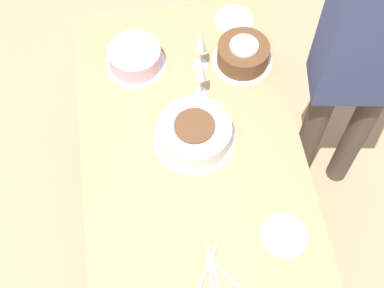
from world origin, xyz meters
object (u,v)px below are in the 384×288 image
Objects in this scene: person_cutting at (370,53)px; wine_glass_near at (201,72)px; cake_front_chocolate at (243,54)px; wine_glass_far at (201,44)px; cake_center_white at (194,133)px; cake_back_decorated at (135,58)px.

wine_glass_near is at bearing 1.06° from person_cutting.
cake_front_chocolate is 0.16× the size of person_cutting.
wine_glass_near is (-0.14, 0.21, 0.10)m from cake_front_chocolate.
cake_front_chocolate is 1.24× the size of wine_glass_far.
cake_center_white is at bearing 167.33° from wine_glass_far.
cake_center_white is 0.76m from person_cutting.
cake_back_decorated is 1.21× the size of wine_glass_near.
cake_center_white is at bearing 143.38° from cake_front_chocolate.
wine_glass_near is (-0.19, -0.26, 0.10)m from cake_back_decorated.
person_cutting reaches higher than wine_glass_far.
wine_glass_far is 0.68m from person_cutting.
cake_back_decorated is 1.25× the size of wine_glass_far.
person_cutting is (-0.29, -0.91, 0.21)m from cake_back_decorated.
wine_glass_far reaches higher than cake_back_decorated.
cake_center_white is at bearing -154.54° from cake_back_decorated.
cake_center_white and cake_front_chocolate have the same top height.
cake_center_white is at bearing 19.78° from person_cutting.
cake_front_chocolate is at bearing -56.32° from wine_glass_near.
wine_glass_near is 0.67m from person_cutting.
cake_center_white is 0.20× the size of person_cutting.
cake_front_chocolate is 0.54m from person_cutting.
wine_glass_far is (0.38, -0.08, 0.09)m from cake_center_white.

